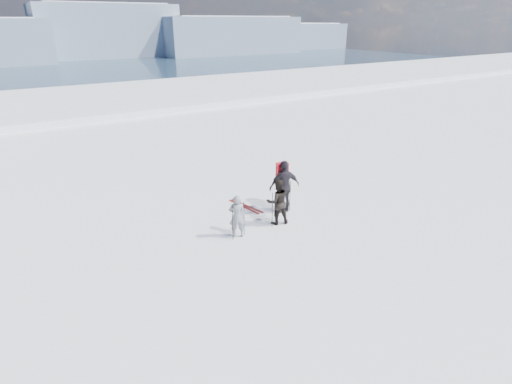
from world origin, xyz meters
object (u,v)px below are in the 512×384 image
Objects in this scene: skier_pack at (284,187)px; skis_loose at (245,206)px; skier_dark at (278,202)px; skier_grey at (237,216)px.

skis_loose is at bearing -34.50° from skier_pack.
skier_dark is at bearing -81.38° from skis_loose.
skier_grey is 0.90× the size of skier_dark.
skier_pack reaches higher than skier_grey.
skier_pack is (0.76, 0.64, 0.17)m from skier_dark.
skier_grey is 0.89× the size of skis_loose.
skis_loose is at bearing -99.31° from skier_grey.
skier_pack is 1.19× the size of skis_loose.
skis_loose is at bearing -64.34° from skier_dark.
skier_dark reaches higher than skier_grey.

